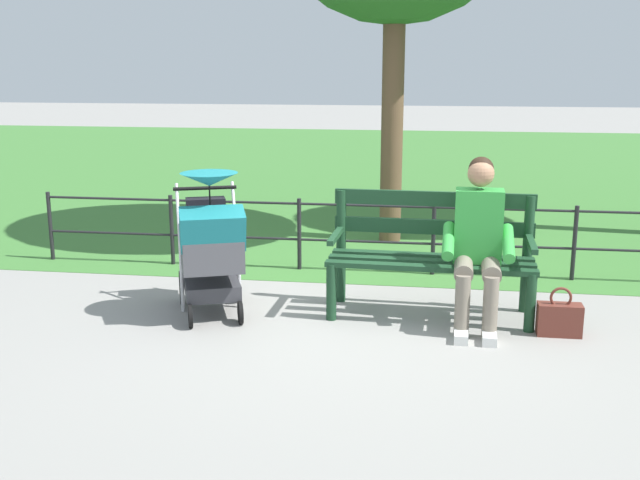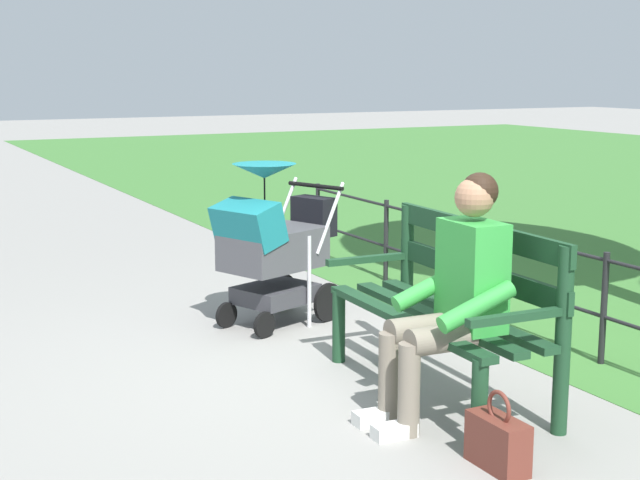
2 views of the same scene
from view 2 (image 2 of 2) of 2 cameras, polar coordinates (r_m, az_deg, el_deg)
name	(u,v)px [view 2 (image 2 of 2)]	position (r m, az deg, el deg)	size (l,w,h in m)	color
ground_plane	(374,364)	(5.75, 3.36, -7.61)	(60.00, 60.00, 0.00)	gray
park_bench	(450,301)	(5.17, 8.02, -3.71)	(1.62, 0.65, 0.96)	#193D23
person_on_bench	(454,291)	(4.73, 8.24, -3.14)	(0.54, 0.74, 1.28)	slate
stroller	(273,242)	(6.47, -2.93, -0.15)	(0.77, 1.00, 1.15)	black
handbag	(498,442)	(4.35, 10.89, -12.09)	(0.32, 0.14, 0.37)	brown
park_fence	(535,278)	(6.34, 13.09, -2.27)	(6.43, 0.04, 0.70)	black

